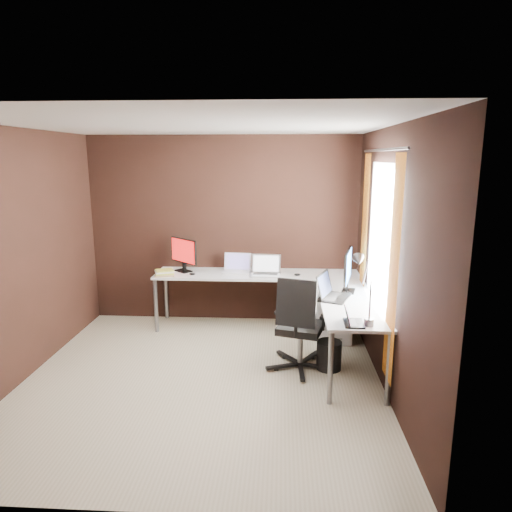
{
  "coord_description": "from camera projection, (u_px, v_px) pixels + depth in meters",
  "views": [
    {
      "loc": [
        0.78,
        -4.24,
        2.21
      ],
      "look_at": [
        0.49,
        0.95,
        1.08
      ],
      "focal_mm": 32.0,
      "sensor_mm": 36.0,
      "label": 1
    }
  ],
  "objects": [
    {
      "name": "monitor_left",
      "position": [
        184.0,
        253.0,
        5.99
      ],
      "size": [
        0.4,
        0.35,
        0.44
      ],
      "rotation": [
        0.0,
        0.0,
        -0.72
      ],
      "color": "black",
      "rests_on": "desk"
    },
    {
      "name": "wastebasket",
      "position": [
        329.0,
        355.0,
        4.84
      ],
      "size": [
        0.34,
        0.34,
        0.31
      ],
      "primitive_type": "cylinder",
      "rotation": [
        0.0,
        0.0,
        -0.36
      ],
      "color": "black",
      "rests_on": "ground"
    },
    {
      "name": "desk",
      "position": [
        286.0,
        288.0,
        5.48
      ],
      "size": [
        2.65,
        2.25,
        0.73
      ],
      "color": "white",
      "rests_on": "ground"
    },
    {
      "name": "monitor_right",
      "position": [
        348.0,
        268.0,
        5.08
      ],
      "size": [
        0.19,
        0.57,
        0.48
      ],
      "rotation": [
        0.0,
        0.0,
        1.34
      ],
      "color": "black",
      "rests_on": "desk"
    },
    {
      "name": "laptop_black_small",
      "position": [
        351.0,
        320.0,
        4.13
      ],
      "size": [
        0.19,
        0.25,
        0.17
      ],
      "rotation": [
        0.0,
        0.0,
        1.54
      ],
      "color": "black",
      "rests_on": "desk"
    },
    {
      "name": "laptop_black_big",
      "position": [
        330.0,
        293.0,
        4.89
      ],
      "size": [
        0.42,
        0.49,
        0.27
      ],
      "rotation": [
        0.0,
        0.0,
        1.19
      ],
      "color": "black",
      "rests_on": "desk"
    },
    {
      "name": "laptop_silver",
      "position": [
        266.0,
        271.0,
        5.86
      ],
      "size": [
        0.4,
        0.29,
        0.25
      ],
      "rotation": [
        0.0,
        0.0,
        -0.06
      ],
      "color": "silver",
      "rests_on": "desk"
    },
    {
      "name": "drawer_pedestal",
      "position": [
        333.0,
        315.0,
        5.63
      ],
      "size": [
        0.42,
        0.5,
        0.6
      ],
      "primitive_type": "cube",
      "color": "white",
      "rests_on": "ground"
    },
    {
      "name": "mouse_left",
      "position": [
        192.0,
        274.0,
        5.84
      ],
      "size": [
        0.09,
        0.06,
        0.03
      ],
      "primitive_type": "ellipsoid",
      "rotation": [
        0.0,
        0.0,
        0.16
      ],
      "color": "black",
      "rests_on": "desk"
    },
    {
      "name": "book_stack",
      "position": [
        165.0,
        273.0,
        5.82
      ],
      "size": [
        0.28,
        0.25,
        0.08
      ],
      "rotation": [
        0.0,
        0.0,
        0.34
      ],
      "color": "#A38258",
      "rests_on": "desk"
    },
    {
      "name": "mouse_corner",
      "position": [
        297.0,
        275.0,
        5.81
      ],
      "size": [
        0.1,
        0.08,
        0.03
      ],
      "primitive_type": "ellipsoid",
      "rotation": [
        0.0,
        0.0,
        -0.31
      ],
      "color": "black",
      "rests_on": "desk"
    },
    {
      "name": "office_chair",
      "position": [
        299.0,
        342.0,
        4.81
      ],
      "size": [
        0.58,
        0.6,
        1.03
      ],
      "rotation": [
        0.0,
        0.0,
        -0.28
      ],
      "color": "black",
      "rests_on": "ground"
    },
    {
      "name": "desk_lamp",
      "position": [
        362.0,
        280.0,
        4.08
      ],
      "size": [
        0.2,
        0.24,
        0.65
      ],
      "rotation": [
        0.0,
        0.0,
        -0.29
      ],
      "color": "slate",
      "rests_on": "desk"
    },
    {
      "name": "laptop_white",
      "position": [
        237.0,
        268.0,
        6.02
      ],
      "size": [
        0.37,
        0.28,
        0.24
      ],
      "rotation": [
        0.0,
        0.0,
        -0.07
      ],
      "color": "white",
      "rests_on": "desk"
    },
    {
      "name": "room",
      "position": [
        236.0,
        255.0,
        4.43
      ],
      "size": [
        3.6,
        3.6,
        2.5
      ],
      "color": "#B5A98D",
      "rests_on": "ground"
    }
  ]
}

